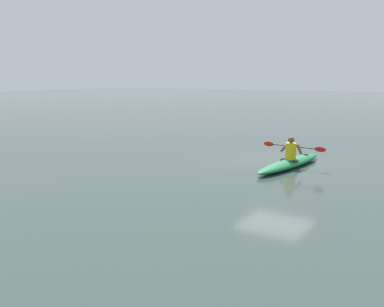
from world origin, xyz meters
name	(u,v)px	position (x,y,z in m)	size (l,w,h in m)	color
ground_plane	(277,160)	(0.00, 0.00, 0.00)	(160.00, 160.00, 0.00)	#384742
kayak	(290,163)	(-0.86, 0.91, 0.14)	(1.05, 4.29, 0.27)	#19723F
kayaker	(291,150)	(-0.86, 0.86, 0.61)	(2.32, 0.50, 0.78)	yellow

